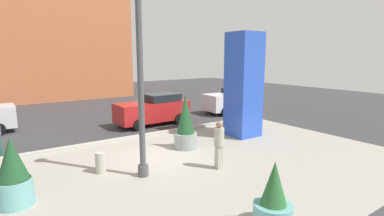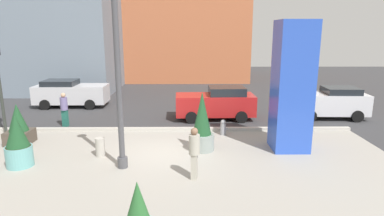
{
  "view_description": "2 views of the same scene",
  "coord_description": "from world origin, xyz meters",
  "px_view_note": "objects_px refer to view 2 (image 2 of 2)",
  "views": [
    {
      "loc": [
        -5.41,
        -10.14,
        4.05
      ],
      "look_at": [
        1.15,
        -0.68,
        2.02
      ],
      "focal_mm": 27.48,
      "sensor_mm": 36.0,
      "label": 1
    },
    {
      "loc": [
        1.03,
        -12.31,
        4.75
      ],
      "look_at": [
        1.14,
        -0.26,
        1.94
      ],
      "focal_mm": 30.4,
      "sensor_mm": 36.0,
      "label": 2
    }
  ],
  "objects_px": {
    "potted_plant_curbside": "(18,126)",
    "pedestrian_on_sidewalk": "(194,151)",
    "car_far_lane": "(216,103)",
    "car_intersection": "(330,102)",
    "pedestrian_crossing": "(64,108)",
    "concrete_bollard": "(100,147)",
    "potted_plant_by_pillar": "(18,143)",
    "lamp_post": "(119,85)",
    "car_passing_lane": "(71,93)",
    "art_pillar_blue": "(292,87)",
    "fire_hydrant": "(223,127)",
    "potted_plant_near_left": "(202,125)"
  },
  "relations": [
    {
      "from": "potted_plant_curbside",
      "to": "concrete_bollard",
      "type": "height_order",
      "value": "potted_plant_curbside"
    },
    {
      "from": "potted_plant_curbside",
      "to": "car_far_lane",
      "type": "relative_size",
      "value": 0.41
    },
    {
      "from": "potted_plant_curbside",
      "to": "concrete_bollard",
      "type": "bearing_deg",
      "value": -21.27
    },
    {
      "from": "car_intersection",
      "to": "potted_plant_by_pillar",
      "type": "bearing_deg",
      "value": -154.29
    },
    {
      "from": "car_passing_lane",
      "to": "pedestrian_crossing",
      "type": "distance_m",
      "value": 4.86
    },
    {
      "from": "potted_plant_by_pillar",
      "to": "potted_plant_curbside",
      "type": "height_order",
      "value": "potted_plant_by_pillar"
    },
    {
      "from": "concrete_bollard",
      "to": "pedestrian_crossing",
      "type": "bearing_deg",
      "value": 124.73
    },
    {
      "from": "potted_plant_near_left",
      "to": "car_far_lane",
      "type": "bearing_deg",
      "value": 78.67
    },
    {
      "from": "fire_hydrant",
      "to": "concrete_bollard",
      "type": "xyz_separation_m",
      "value": [
        -5.1,
        -2.69,
        0.01
      ]
    },
    {
      "from": "potted_plant_by_pillar",
      "to": "pedestrian_crossing",
      "type": "bearing_deg",
      "value": 92.99
    },
    {
      "from": "potted_plant_curbside",
      "to": "car_passing_lane",
      "type": "xyz_separation_m",
      "value": [
        -0.35,
        7.37,
        0.11
      ]
    },
    {
      "from": "art_pillar_blue",
      "to": "pedestrian_on_sidewalk",
      "type": "xyz_separation_m",
      "value": [
        -3.97,
        -2.86,
        -1.62
      ]
    },
    {
      "from": "car_passing_lane",
      "to": "car_intersection",
      "type": "relative_size",
      "value": 1.11
    },
    {
      "from": "car_far_lane",
      "to": "pedestrian_on_sidewalk",
      "type": "height_order",
      "value": "car_far_lane"
    },
    {
      "from": "potted_plant_curbside",
      "to": "pedestrian_on_sidewalk",
      "type": "xyz_separation_m",
      "value": [
        7.57,
        -3.59,
        0.21
      ]
    },
    {
      "from": "car_intersection",
      "to": "pedestrian_crossing",
      "type": "distance_m",
      "value": 14.46
    },
    {
      "from": "lamp_post",
      "to": "potted_plant_curbside",
      "type": "bearing_deg",
      "value": 152.18
    },
    {
      "from": "pedestrian_crossing",
      "to": "pedestrian_on_sidewalk",
      "type": "bearing_deg",
      "value": -43.66
    },
    {
      "from": "concrete_bollard",
      "to": "fire_hydrant",
      "type": "bearing_deg",
      "value": 27.82
    },
    {
      "from": "art_pillar_blue",
      "to": "pedestrian_crossing",
      "type": "height_order",
      "value": "art_pillar_blue"
    },
    {
      "from": "pedestrian_on_sidewalk",
      "to": "art_pillar_blue",
      "type": "bearing_deg",
      "value": 35.74
    },
    {
      "from": "art_pillar_blue",
      "to": "concrete_bollard",
      "type": "relative_size",
      "value": 6.97
    },
    {
      "from": "concrete_bollard",
      "to": "potted_plant_curbside",
      "type": "bearing_deg",
      "value": 158.73
    },
    {
      "from": "car_passing_lane",
      "to": "car_far_lane",
      "type": "distance_m",
      "value": 9.82
    },
    {
      "from": "concrete_bollard",
      "to": "car_far_lane",
      "type": "relative_size",
      "value": 0.17
    },
    {
      "from": "potted_plant_by_pillar",
      "to": "art_pillar_blue",
      "type": "bearing_deg",
      "value": 9.71
    },
    {
      "from": "art_pillar_blue",
      "to": "pedestrian_on_sidewalk",
      "type": "height_order",
      "value": "art_pillar_blue"
    },
    {
      "from": "car_intersection",
      "to": "pedestrian_on_sidewalk",
      "type": "height_order",
      "value": "pedestrian_on_sidewalk"
    },
    {
      "from": "car_far_lane",
      "to": "car_intersection",
      "type": "relative_size",
      "value": 1.07
    },
    {
      "from": "potted_plant_by_pillar",
      "to": "concrete_bollard",
      "type": "distance_m",
      "value": 2.87
    },
    {
      "from": "lamp_post",
      "to": "fire_hydrant",
      "type": "relative_size",
      "value": 8.21
    },
    {
      "from": "car_intersection",
      "to": "car_passing_lane",
      "type": "bearing_deg",
      "value": 168.96
    },
    {
      "from": "potted_plant_curbside",
      "to": "pedestrian_on_sidewalk",
      "type": "bearing_deg",
      "value": -25.36
    },
    {
      "from": "car_intersection",
      "to": "pedestrian_crossing",
      "type": "xyz_separation_m",
      "value": [
        -14.37,
        -1.61,
        0.08
      ]
    },
    {
      "from": "fire_hydrant",
      "to": "pedestrian_crossing",
      "type": "bearing_deg",
      "value": 169.24
    },
    {
      "from": "fire_hydrant",
      "to": "pedestrian_crossing",
      "type": "height_order",
      "value": "pedestrian_crossing"
    },
    {
      "from": "concrete_bollard",
      "to": "potted_plant_by_pillar",
      "type": "bearing_deg",
      "value": -160.01
    },
    {
      "from": "potted_plant_near_left",
      "to": "car_intersection",
      "type": "xyz_separation_m",
      "value": [
        7.43,
        5.17,
        -0.16
      ]
    },
    {
      "from": "car_far_lane",
      "to": "potted_plant_curbside",
      "type": "bearing_deg",
      "value": -155.19
    },
    {
      "from": "car_far_lane",
      "to": "pedestrian_on_sidewalk",
      "type": "xyz_separation_m",
      "value": [
        -1.36,
        -7.71,
        0.08
      ]
    },
    {
      "from": "art_pillar_blue",
      "to": "potted_plant_curbside",
      "type": "xyz_separation_m",
      "value": [
        -11.54,
        0.73,
        -1.83
      ]
    },
    {
      "from": "potted_plant_by_pillar",
      "to": "car_passing_lane",
      "type": "distance_m",
      "value": 9.98
    },
    {
      "from": "fire_hydrant",
      "to": "potted_plant_near_left",
      "type": "bearing_deg",
      "value": -118.07
    },
    {
      "from": "potted_plant_curbside",
      "to": "car_intersection",
      "type": "relative_size",
      "value": 0.43
    },
    {
      "from": "fire_hydrant",
      "to": "car_intersection",
      "type": "height_order",
      "value": "car_intersection"
    },
    {
      "from": "potted_plant_by_pillar",
      "to": "car_passing_lane",
      "type": "xyz_separation_m",
      "value": [
        -1.61,
        9.85,
        0.0
      ]
    },
    {
      "from": "art_pillar_blue",
      "to": "potted_plant_curbside",
      "type": "height_order",
      "value": "art_pillar_blue"
    },
    {
      "from": "art_pillar_blue",
      "to": "car_far_lane",
      "type": "relative_size",
      "value": 1.19
    },
    {
      "from": "fire_hydrant",
      "to": "car_passing_lane",
      "type": "bearing_deg",
      "value": 146.48
    },
    {
      "from": "pedestrian_on_sidewalk",
      "to": "potted_plant_by_pillar",
      "type": "bearing_deg",
      "value": 170.11
    }
  ]
}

